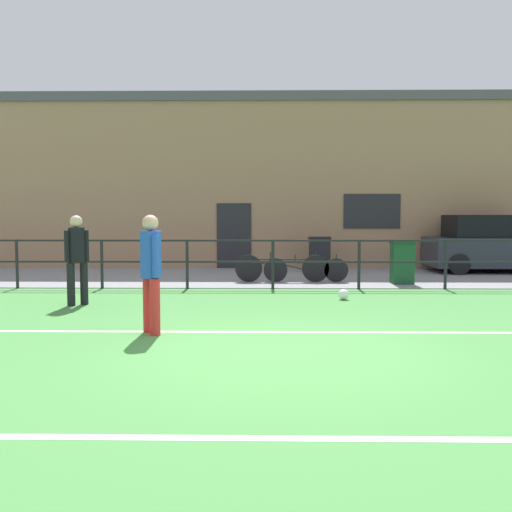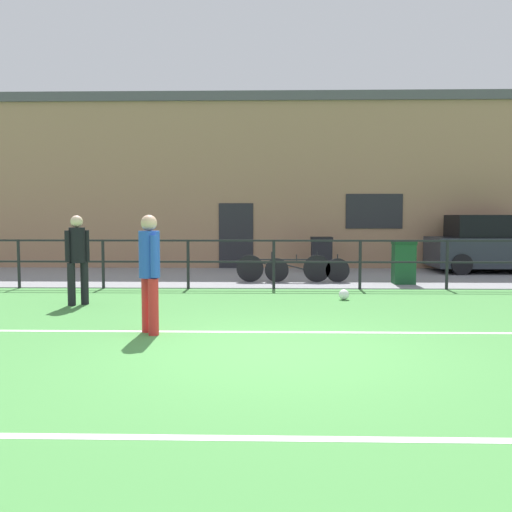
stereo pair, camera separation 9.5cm
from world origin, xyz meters
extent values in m
cube|color=#478C42|center=(0.00, 0.00, -0.02)|extent=(60.00, 44.00, 0.04)
cube|color=white|center=(0.00, 1.14, 0.00)|extent=(36.00, 0.11, 0.00)
cube|color=white|center=(0.00, -2.80, 0.00)|extent=(36.00, 0.11, 0.00)
cube|color=gray|center=(0.00, 8.50, 0.01)|extent=(48.00, 5.00, 0.02)
cylinder|color=black|center=(-6.00, 6.00, 0.57)|extent=(0.07, 0.07, 1.15)
cylinder|color=black|center=(-4.00, 6.00, 0.57)|extent=(0.07, 0.07, 1.15)
cylinder|color=black|center=(-2.00, 6.00, 0.57)|extent=(0.07, 0.07, 1.15)
cylinder|color=black|center=(0.00, 6.00, 0.57)|extent=(0.07, 0.07, 1.15)
cylinder|color=black|center=(2.00, 6.00, 0.57)|extent=(0.07, 0.07, 1.15)
cylinder|color=black|center=(4.00, 6.00, 0.57)|extent=(0.07, 0.07, 1.15)
cube|color=black|center=(0.00, 6.00, 1.13)|extent=(36.00, 0.04, 0.04)
cube|color=black|center=(0.00, 6.00, 0.63)|extent=(36.00, 0.04, 0.04)
cube|color=#A37A5B|center=(0.00, 12.20, 2.66)|extent=(28.00, 2.40, 5.33)
cube|color=#232328|center=(-1.18, 10.98, 1.05)|extent=(1.10, 0.04, 2.10)
cube|color=#232328|center=(3.22, 10.98, 1.84)|extent=(1.80, 0.04, 1.10)
cube|color=#4C4C51|center=(0.00, 12.20, 5.48)|extent=(28.00, 2.56, 0.30)
cylinder|color=black|center=(-3.66, 3.65, 0.41)|extent=(0.15, 0.15, 0.81)
cylinder|color=black|center=(-3.86, 3.49, 0.41)|extent=(0.15, 0.15, 0.81)
cylinder|color=black|center=(-3.76, 3.57, 1.15)|extent=(0.30, 0.30, 0.67)
sphere|color=beige|center=(-3.76, 3.57, 1.60)|extent=(0.23, 0.23, 0.23)
cylinder|color=black|center=(-3.62, 3.68, 1.13)|extent=(0.11, 0.11, 0.60)
cylinder|color=black|center=(-3.90, 3.46, 1.13)|extent=(0.11, 0.11, 0.60)
cylinder|color=red|center=(-1.75, 0.90, 0.41)|extent=(0.15, 0.15, 0.82)
cylinder|color=red|center=(-1.90, 1.11, 0.41)|extent=(0.15, 0.15, 0.82)
cylinder|color=blue|center=(-1.83, 1.01, 1.15)|extent=(0.30, 0.30, 0.67)
sphere|color=tan|center=(-1.83, 1.01, 1.61)|extent=(0.23, 0.23, 0.23)
cylinder|color=blue|center=(-1.72, 0.86, 1.13)|extent=(0.11, 0.11, 0.60)
cylinder|color=blue|center=(-1.93, 1.16, 1.13)|extent=(0.11, 0.11, 0.60)
sphere|color=white|center=(1.42, 4.34, 0.11)|extent=(0.21, 0.21, 0.21)
cube|color=#282D38|center=(6.68, 9.92, 0.62)|extent=(3.85, 1.80, 0.87)
cube|color=black|center=(6.48, 9.92, 1.39)|extent=(2.31, 1.51, 0.67)
cylinder|color=black|center=(5.37, 9.05, 0.32)|extent=(0.60, 0.18, 0.60)
cylinder|color=black|center=(5.37, 10.78, 0.32)|extent=(0.60, 0.18, 0.60)
cylinder|color=black|center=(-0.60, 7.20, 0.37)|extent=(0.69, 0.04, 0.69)
cylinder|color=black|center=(1.10, 7.20, 0.37)|extent=(0.69, 0.04, 0.69)
cube|color=black|center=(0.25, 7.20, 0.59)|extent=(1.32, 0.04, 0.04)
cube|color=black|center=(-0.17, 7.20, 0.48)|extent=(0.83, 0.03, 0.25)
cylinder|color=black|center=(-0.04, 7.20, 0.69)|extent=(0.03, 0.03, 0.20)
cylinder|color=black|center=(1.10, 7.20, 0.66)|extent=(0.03, 0.03, 0.28)
cylinder|color=black|center=(0.08, 7.20, 0.32)|extent=(0.61, 0.04, 0.61)
cylinder|color=black|center=(1.63, 7.20, 0.32)|extent=(0.61, 0.04, 0.61)
cube|color=black|center=(0.85, 7.20, 0.52)|extent=(1.20, 0.04, 0.04)
cube|color=black|center=(0.47, 7.20, 0.42)|extent=(0.75, 0.03, 0.22)
cylinder|color=black|center=(0.59, 7.20, 0.62)|extent=(0.03, 0.03, 0.20)
cylinder|color=black|center=(1.63, 7.20, 0.59)|extent=(0.03, 0.03, 0.28)
cube|color=#194C28|center=(3.22, 6.92, 0.51)|extent=(0.52, 0.44, 0.98)
cube|color=#143D20|center=(3.22, 6.92, 1.04)|extent=(0.55, 0.47, 0.08)
cube|color=black|center=(1.47, 9.98, 0.50)|extent=(0.61, 0.51, 0.96)
cube|color=black|center=(1.47, 9.98, 1.02)|extent=(0.65, 0.55, 0.08)
camera|label=1|loc=(-0.18, -7.00, 1.71)|focal=39.40mm
camera|label=2|loc=(-0.09, -7.00, 1.71)|focal=39.40mm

